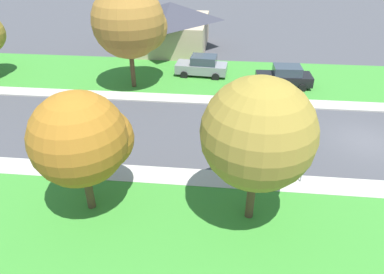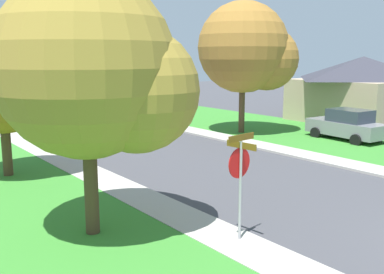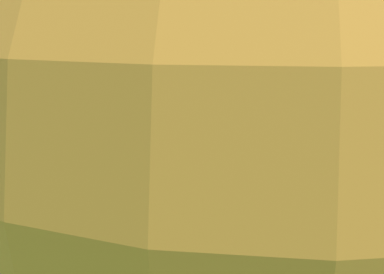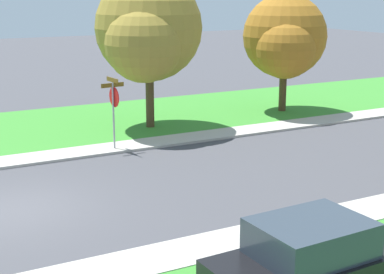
% 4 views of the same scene
% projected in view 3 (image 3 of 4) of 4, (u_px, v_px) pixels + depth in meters
% --- Properties ---
extents(sidewalk_east, '(1.40, 56.00, 0.10)m').
position_uv_depth(sidewalk_east, '(80.00, 164.00, 15.58)').
color(sidewalk_east, '#ADA89E').
rests_on(sidewalk_east, ground).
extents(lawn_east, '(8.00, 56.00, 0.08)m').
position_uv_depth(lawn_east, '(42.00, 135.00, 19.56)').
color(lawn_east, '#38842D').
rests_on(lawn_east, ground).
extents(car_grey_kerbside_mid, '(2.28, 4.42, 1.76)m').
position_uv_depth(car_grey_kerbside_mid, '(72.00, 110.00, 20.14)').
color(car_grey_kerbside_mid, gray).
rests_on(car_grey_kerbside_mid, ground).
extents(car_black_far_down_street, '(2.16, 4.36, 1.76)m').
position_uv_depth(car_black_far_down_street, '(238.00, 103.00, 21.86)').
color(car_black_far_down_street, black).
rests_on(car_black_far_down_street, ground).
extents(tree_corner_large, '(4.33, 4.03, 5.76)m').
position_uv_depth(tree_corner_large, '(250.00, 130.00, 3.66)').
color(tree_corner_large, '#4C3823').
rests_on(tree_corner_large, ground).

